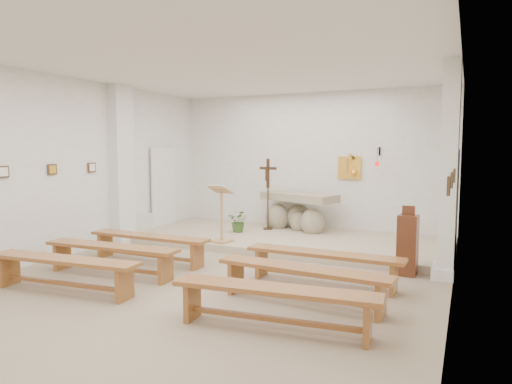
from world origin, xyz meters
The scene contains 29 objects.
ground centered at (0.00, 0.00, 0.00)m, with size 7.00×10.00×0.00m, color tan.
wall_left centered at (-3.49, 0.00, 1.75)m, with size 0.02×10.00×3.50m, color white.
wall_right centered at (3.49, 0.00, 1.75)m, with size 0.02×10.00×3.50m, color white.
wall_back centered at (0.00, 4.99, 1.75)m, with size 7.00×0.02×3.50m, color white.
ceiling centered at (0.00, 0.00, 3.49)m, with size 7.00×10.00×0.02m, color silver.
sanctuary_platform centered at (0.00, 3.50, 0.07)m, with size 6.98×3.00×0.15m, color #C8B29A.
pilaster_left centered at (-3.37, 2.00, 1.75)m, with size 0.26×0.55×3.50m, color white.
pilaster_right centered at (3.37, 2.00, 1.75)m, with size 0.26×0.55×3.50m, color white.
gold_wall_relief centered at (1.05, 4.96, 1.65)m, with size 0.55×0.04×0.55m, color gold.
sanctuary_lamp centered at (1.75, 4.71, 1.81)m, with size 0.11×0.36×0.44m.
station_frame_left_front centered at (-3.47, -0.80, 1.72)m, with size 0.03×0.20×0.20m, color #45321E.
station_frame_left_mid centered at (-3.47, 0.20, 1.72)m, with size 0.03×0.20×0.20m, color #45321E.
station_frame_left_rear centered at (-3.47, 1.20, 1.72)m, with size 0.03×0.20×0.20m, color #45321E.
station_frame_right_front centered at (3.47, -0.80, 1.72)m, with size 0.03×0.20×0.20m, color #45321E.
station_frame_right_mid centered at (3.47, 0.20, 1.72)m, with size 0.03×0.20×0.20m, color #45321E.
station_frame_right_rear centered at (3.47, 1.20, 1.72)m, with size 0.03×0.20×0.20m, color #45321E.
radiator_left centered at (-3.43, 2.70, 0.27)m, with size 0.10×0.85×0.52m, color silver.
radiator_right centered at (3.43, 2.70, 0.27)m, with size 0.10×0.85×0.52m, color silver.
altar centered at (-0.06, 4.41, 0.52)m, with size 2.02×1.30×0.97m.
lectern centered at (-1.00, 2.28, 0.75)m, with size 0.48×0.42×1.22m.
crucifix_stand centered at (-0.74, 4.12, 1.14)m, with size 0.51×0.23×1.72m.
potted_plant centered at (-1.20, 3.49, 0.41)m, with size 0.47×0.41×0.52m, color #355D25.
donation_pedestal centered at (2.78, 1.88, 0.52)m, with size 0.33×0.33×1.17m.
bench_left_front centered at (-1.67, 0.74, 0.39)m, with size 2.46×0.40×0.52m.
bench_right_front centered at (1.67, 0.74, 0.39)m, with size 2.46×0.44×0.52m.
bench_left_second centered at (-1.67, -0.25, 0.39)m, with size 2.47×0.52×0.52m.
bench_right_second centered at (1.67, -0.25, 0.39)m, with size 2.48×0.58×0.52m.
bench_left_third centered at (-1.67, -1.23, 0.39)m, with size 2.48×0.61×0.52m.
bench_right_third centered at (1.67, -1.23, 0.39)m, with size 2.48×0.63×0.52m.
Camera 1 is at (3.65, -5.97, 2.11)m, focal length 32.00 mm.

